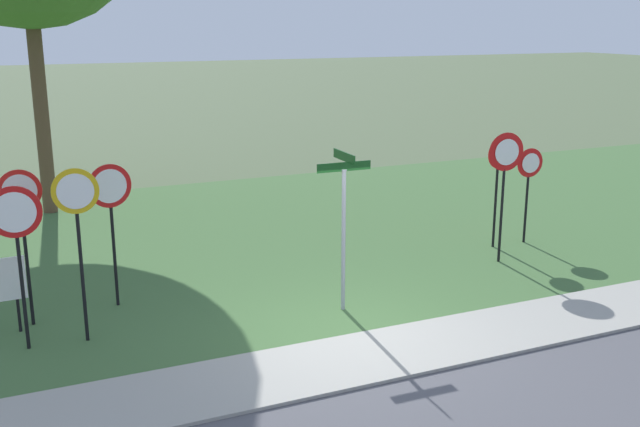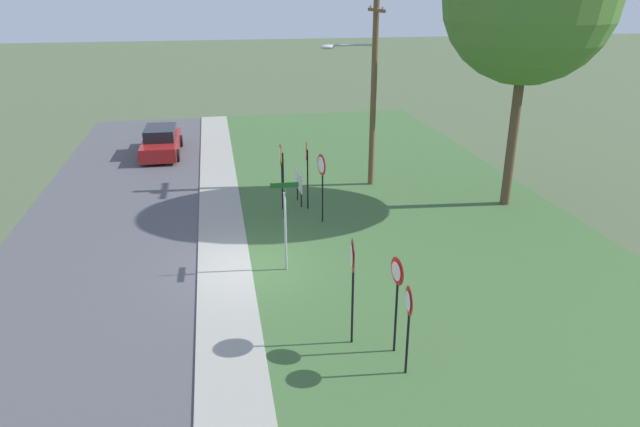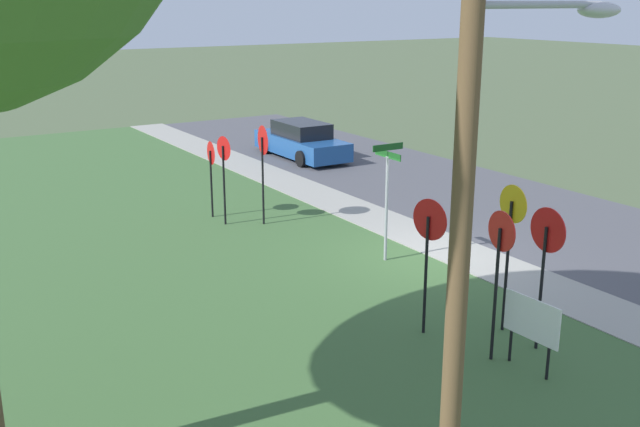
{
  "view_description": "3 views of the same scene",
  "coord_description": "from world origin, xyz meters",
  "px_view_note": "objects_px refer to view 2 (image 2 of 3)",
  "views": [
    {
      "loc": [
        -4.86,
        -9.72,
        4.87
      ],
      "look_at": [
        0.41,
        2.13,
        1.47
      ],
      "focal_mm": 41.61,
      "sensor_mm": 36.0,
      "label": 1
    },
    {
      "loc": [
        15.81,
        -0.81,
        7.98
      ],
      "look_at": [
        0.51,
        2.02,
        1.83
      ],
      "focal_mm": 32.48,
      "sensor_mm": 36.0,
      "label": 2
    },
    {
      "loc": [
        -12.61,
        10.93,
        5.85
      ],
      "look_at": [
        0.85,
        2.5,
        1.27
      ],
      "focal_mm": 41.5,
      "sensor_mm": 36.0,
      "label": 3
    }
  ],
  "objects_px": {
    "yield_sign_far_left": "(408,311)",
    "street_name_post": "(285,219)",
    "utility_pole": "(370,81)",
    "parked_hatchback_near": "(161,142)",
    "stop_sign_near_right": "(322,173)",
    "stop_sign_far_left": "(307,161)",
    "yield_sign_near_left": "(352,267)",
    "yield_sign_near_right": "(396,284)",
    "notice_board": "(299,183)",
    "stop_sign_near_left": "(282,166)",
    "stop_sign_far_center": "(281,162)"
  },
  "relations": [
    {
      "from": "stop_sign_near_right",
      "to": "utility_pole",
      "type": "relative_size",
      "value": 0.31
    },
    {
      "from": "street_name_post",
      "to": "stop_sign_near_left",
      "type": "bearing_deg",
      "value": 175.41
    },
    {
      "from": "yield_sign_far_left",
      "to": "street_name_post",
      "type": "bearing_deg",
      "value": -155.9
    },
    {
      "from": "street_name_post",
      "to": "stop_sign_far_left",
      "type": "bearing_deg",
      "value": 165.01
    },
    {
      "from": "stop_sign_near_right",
      "to": "street_name_post",
      "type": "bearing_deg",
      "value": -36.23
    },
    {
      "from": "notice_board",
      "to": "parked_hatchback_near",
      "type": "bearing_deg",
      "value": -147.9
    },
    {
      "from": "stop_sign_near_left",
      "to": "parked_hatchback_near",
      "type": "distance_m",
      "value": 11.0
    },
    {
      "from": "yield_sign_near_left",
      "to": "yield_sign_far_left",
      "type": "distance_m",
      "value": 1.69
    },
    {
      "from": "stop_sign_far_center",
      "to": "parked_hatchback_near",
      "type": "bearing_deg",
      "value": -147.58
    },
    {
      "from": "stop_sign_far_left",
      "to": "yield_sign_near_left",
      "type": "height_order",
      "value": "yield_sign_near_left"
    },
    {
      "from": "yield_sign_near_left",
      "to": "notice_board",
      "type": "height_order",
      "value": "yield_sign_near_left"
    },
    {
      "from": "yield_sign_near_left",
      "to": "notice_board",
      "type": "xyz_separation_m",
      "value": [
        -9.57,
        0.22,
        -1.18
      ]
    },
    {
      "from": "utility_pole",
      "to": "stop_sign_far_left",
      "type": "bearing_deg",
      "value": -51.09
    },
    {
      "from": "stop_sign_near_right",
      "to": "yield_sign_near_left",
      "type": "xyz_separation_m",
      "value": [
        7.58,
        -0.73,
        0.18
      ]
    },
    {
      "from": "street_name_post",
      "to": "stop_sign_far_center",
      "type": "bearing_deg",
      "value": 175.81
    },
    {
      "from": "utility_pole",
      "to": "parked_hatchback_near",
      "type": "height_order",
      "value": "utility_pole"
    },
    {
      "from": "yield_sign_near_right",
      "to": "utility_pole",
      "type": "relative_size",
      "value": 0.3
    },
    {
      "from": "stop_sign_far_center",
      "to": "yield_sign_near_right",
      "type": "relative_size",
      "value": 1.05
    },
    {
      "from": "stop_sign_near_right",
      "to": "utility_pole",
      "type": "height_order",
      "value": "utility_pole"
    },
    {
      "from": "yield_sign_near_right",
      "to": "notice_board",
      "type": "bearing_deg",
      "value": 175.42
    },
    {
      "from": "yield_sign_near_right",
      "to": "stop_sign_far_left",
      "type": "bearing_deg",
      "value": 174.4
    },
    {
      "from": "yield_sign_near_right",
      "to": "yield_sign_far_left",
      "type": "xyz_separation_m",
      "value": [
        0.84,
        -0.0,
        -0.21
      ]
    },
    {
      "from": "yield_sign_far_left",
      "to": "street_name_post",
      "type": "distance_m",
      "value": 5.75
    },
    {
      "from": "stop_sign_near_right",
      "to": "yield_sign_far_left",
      "type": "bearing_deg",
      "value": -8.85
    },
    {
      "from": "yield_sign_near_right",
      "to": "utility_pole",
      "type": "bearing_deg",
      "value": 159.62
    },
    {
      "from": "stop_sign_far_left",
      "to": "stop_sign_near_left",
      "type": "bearing_deg",
      "value": -46.29
    },
    {
      "from": "street_name_post",
      "to": "parked_hatchback_near",
      "type": "distance_m",
      "value": 14.66
    },
    {
      "from": "stop_sign_far_left",
      "to": "yield_sign_near_left",
      "type": "distance_m",
      "value": 9.0
    },
    {
      "from": "notice_board",
      "to": "parked_hatchback_near",
      "type": "distance_m",
      "value": 10.18
    },
    {
      "from": "stop_sign_far_center",
      "to": "notice_board",
      "type": "relative_size",
      "value": 2.02
    },
    {
      "from": "yield_sign_far_left",
      "to": "stop_sign_near_left",
      "type": "bearing_deg",
      "value": -166.53
    },
    {
      "from": "yield_sign_near_right",
      "to": "stop_sign_far_center",
      "type": "bearing_deg",
      "value": 179.98
    },
    {
      "from": "yield_sign_far_left",
      "to": "street_name_post",
      "type": "xyz_separation_m",
      "value": [
        -5.43,
        -1.9,
        0.08
      ]
    },
    {
      "from": "yield_sign_near_left",
      "to": "parked_hatchback_near",
      "type": "distance_m",
      "value": 18.86
    },
    {
      "from": "stop_sign_far_center",
      "to": "yield_sign_near_left",
      "type": "relative_size",
      "value": 0.94
    },
    {
      "from": "stop_sign_near_right",
      "to": "notice_board",
      "type": "xyz_separation_m",
      "value": [
        -2.0,
        -0.51,
        -1.0
      ]
    },
    {
      "from": "yield_sign_far_left",
      "to": "street_name_post",
      "type": "relative_size",
      "value": 0.78
    },
    {
      "from": "stop_sign_near_right",
      "to": "stop_sign_far_left",
      "type": "xyz_separation_m",
      "value": [
        -1.41,
        -0.3,
        0.03
      ]
    },
    {
      "from": "street_name_post",
      "to": "notice_board",
      "type": "bearing_deg",
      "value": 168.73
    },
    {
      "from": "utility_pole",
      "to": "notice_board",
      "type": "distance_m",
      "value": 5.1
    },
    {
      "from": "stop_sign_near_left",
      "to": "street_name_post",
      "type": "height_order",
      "value": "street_name_post"
    },
    {
      "from": "stop_sign_far_center",
      "to": "utility_pole",
      "type": "height_order",
      "value": "utility_pole"
    },
    {
      "from": "stop_sign_far_left",
      "to": "parked_hatchback_near",
      "type": "bearing_deg",
      "value": -138.73
    },
    {
      "from": "yield_sign_far_left",
      "to": "street_name_post",
      "type": "height_order",
      "value": "street_name_post"
    },
    {
      "from": "stop_sign_near_right",
      "to": "parked_hatchback_near",
      "type": "bearing_deg",
      "value": -158.77
    },
    {
      "from": "utility_pole",
      "to": "yield_sign_far_left",
      "type": "bearing_deg",
      "value": -11.22
    },
    {
      "from": "stop_sign_near_right",
      "to": "stop_sign_far_left",
      "type": "height_order",
      "value": "stop_sign_far_left"
    },
    {
      "from": "stop_sign_far_left",
      "to": "stop_sign_far_center",
      "type": "distance_m",
      "value": 0.96
    },
    {
      "from": "stop_sign_far_left",
      "to": "utility_pole",
      "type": "relative_size",
      "value": 0.32
    },
    {
      "from": "notice_board",
      "to": "yield_sign_near_left",
      "type": "bearing_deg",
      "value": -3.71
    }
  ]
}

